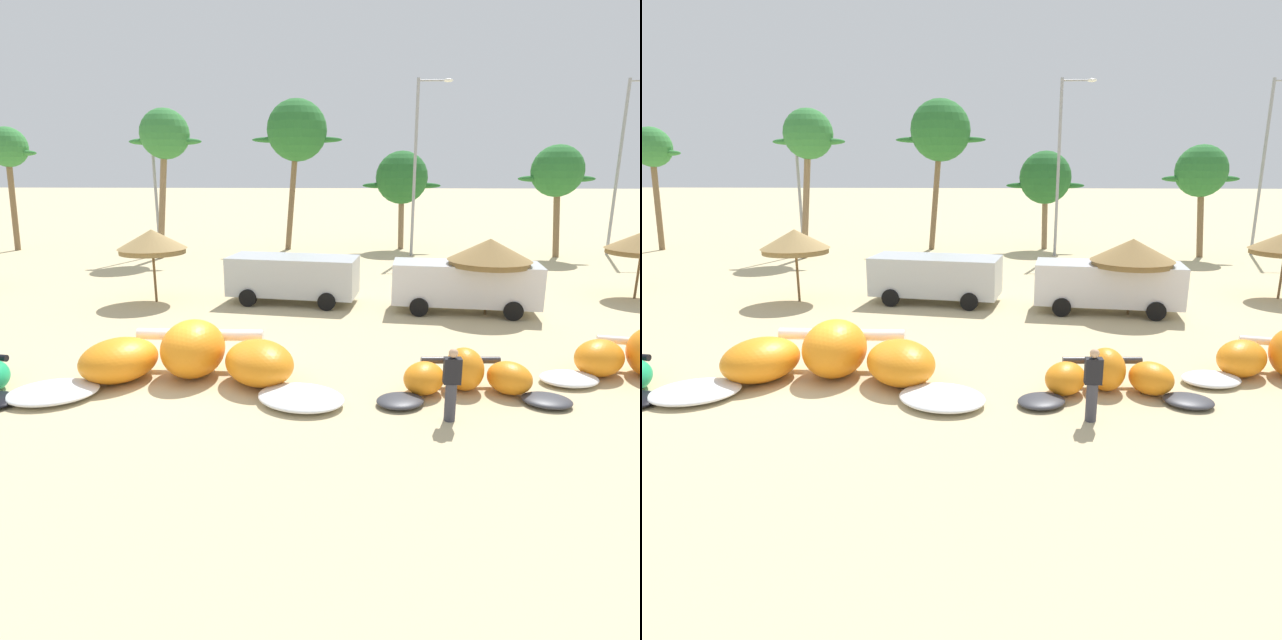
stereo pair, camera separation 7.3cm
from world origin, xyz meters
The scene contains 16 objects.
ground_plane centered at (0.00, 0.00, 0.00)m, with size 260.00×260.00×0.00m, color #C6B284.
kite_left_of_center centered at (0.28, -0.41, 0.56)m, with size 8.33×3.79×1.47m.
kite_center centered at (7.10, -0.82, 0.40)m, with size 4.72×2.27×1.04m.
beach_umbrella_middle centered at (-3.47, 8.15, 2.42)m, with size 2.70×2.70×2.89m.
beach_umbrella_near_palms centered at (9.31, 6.79, 2.30)m, with size 3.00×3.00×2.78m.
parked_van centered at (8.45, 7.13, 1.09)m, with size 5.50×2.65×1.84m.
parked_car_second centered at (1.95, 8.33, 1.09)m, with size 5.29×2.88×1.84m.
person_near_kites centered at (6.45, -2.35, 0.82)m, with size 0.36×0.24×1.62m.
palm_leftmost centered at (-17.04, 21.85, 6.25)m, with size 3.65×2.44×7.65m.
palm_left centered at (-6.16, 19.02, 6.87)m, with size 4.16×2.77×8.41m.
palm_left_of_gap centered at (0.92, 23.10, 7.36)m, with size 5.66×3.77×9.32m.
palm_center_left centered at (7.58, 23.74, 4.53)m, with size 4.99×3.33×6.24m.
palm_center_right centered at (16.27, 20.71, 4.94)m, with size 4.45×2.97×6.50m.
lamppost_west centered at (-7.21, 20.37, 4.69)m, with size 1.71×0.24×8.33m.
lamppost_west_center centered at (8.22, 20.83, 5.62)m, with size 2.04×0.24×10.10m.
lamppost_east_center centered at (20.36, 21.85, 5.66)m, with size 2.16×0.24×10.15m.
Camera 2 is at (4.32, -13.53, 5.27)m, focal length 31.52 mm.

